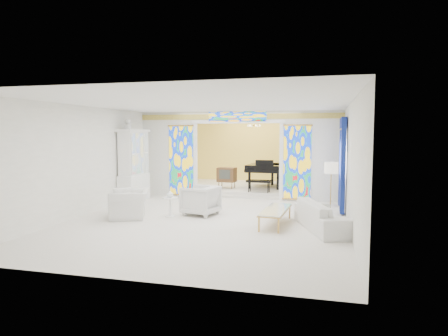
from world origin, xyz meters
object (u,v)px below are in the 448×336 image
(armchair_left, at_px, (130,204))
(coffee_table, at_px, (276,210))
(china_cabinet, at_px, (134,166))
(armchair_right, at_px, (201,200))
(grand_piano, at_px, (271,168))
(tv_console, at_px, (227,175))
(sofa, at_px, (325,216))

(armchair_left, height_order, coffee_table, armchair_left)
(coffee_table, bearing_deg, china_cabinet, 155.22)
(armchair_right, bearing_deg, coffee_table, 84.84)
(china_cabinet, relative_size, armchair_left, 2.41)
(armchair_right, bearing_deg, china_cabinet, -106.78)
(armchair_left, distance_m, coffee_table, 3.90)
(grand_piano, relative_size, tv_console, 3.50)
(china_cabinet, relative_size, sofa, 1.21)
(armchair_left, xyz_separation_m, sofa, (5.10, -0.11, -0.04))
(grand_piano, bearing_deg, coffee_table, -78.22)
(tv_console, bearing_deg, armchair_left, -100.14)
(coffee_table, height_order, tv_console, tv_console)
(china_cabinet, relative_size, armchair_right, 3.04)
(china_cabinet, xyz_separation_m, tv_console, (2.53, 2.59, -0.48))
(china_cabinet, xyz_separation_m, coffee_table, (4.97, -2.29, -0.81))
(grand_piano, bearing_deg, china_cabinet, -137.52)
(china_cabinet, height_order, sofa, china_cabinet)
(tv_console, bearing_deg, armchair_right, -79.94)
(armchair_left, bearing_deg, sofa, 66.09)
(armchair_left, relative_size, tv_console, 1.45)
(china_cabinet, distance_m, coffee_table, 5.53)
(china_cabinet, distance_m, grand_piano, 5.32)
(coffee_table, bearing_deg, tv_console, 116.55)
(armchair_left, height_order, sofa, armchair_left)
(sofa, height_order, tv_console, tv_console)
(armchair_right, xyz_separation_m, grand_piano, (1.29, 4.97, 0.50))
(armchair_right, relative_size, tv_console, 1.15)
(armchair_right, bearing_deg, grand_piano, 178.17)
(tv_console, bearing_deg, china_cabinet, -128.13)
(armchair_left, xyz_separation_m, armchair_right, (1.74, 0.79, 0.04))
(grand_piano, bearing_deg, armchair_left, -114.70)
(tv_console, bearing_deg, sofa, -48.20)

